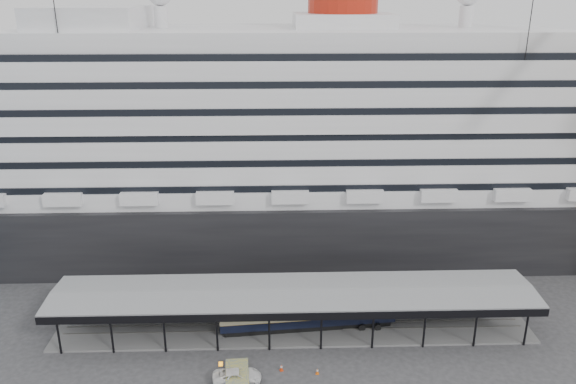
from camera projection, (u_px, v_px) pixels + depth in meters
ground at (296, 354)px, 62.13m from camera, size 200.00×200.00×0.00m
cruise_ship at (287, 126)px, 86.03m from camera, size 130.00×30.00×43.90m
platform_canopy at (294, 311)px, 66.03m from camera, size 56.00×9.18×5.30m
port_truck at (237, 376)px, 57.44m from camera, size 5.14×2.63×1.39m
pullman_carriage at (308, 310)px, 66.04m from camera, size 20.80×4.49×20.27m
traffic_cone_left at (239, 375)px, 58.14m from camera, size 0.42×0.42×0.81m
traffic_cone_mid at (281, 368)px, 59.31m from camera, size 0.48×0.48×0.74m
traffic_cone_right at (317, 371)px, 58.80m from camera, size 0.40×0.40×0.68m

